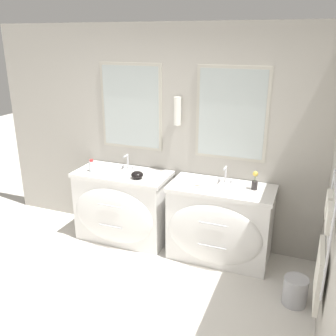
# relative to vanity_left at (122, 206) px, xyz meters

# --- Properties ---
(wall_back) EXTENTS (4.99, 0.17, 2.60)m
(wall_back) POSITION_rel_vanity_left_xyz_m (0.62, 0.36, 0.87)
(wall_back) COLOR #B2ADA3
(wall_back) RESTS_ON ground_plane
(vanity_left) EXTENTS (1.16, 0.64, 0.88)m
(vanity_left) POSITION_rel_vanity_left_xyz_m (0.00, 0.00, 0.00)
(vanity_left) COLOR white
(vanity_left) RESTS_ON ground_plane
(vanity_right) EXTENTS (1.16, 0.64, 0.88)m
(vanity_right) POSITION_rel_vanity_left_xyz_m (1.24, 0.00, 0.00)
(vanity_right) COLOR white
(vanity_right) RESTS_ON ground_plane
(faucet_left) EXTENTS (0.17, 0.12, 0.19)m
(faucet_left) POSITION_rel_vanity_left_xyz_m (-0.00, 0.18, 0.53)
(faucet_left) COLOR silver
(faucet_left) RESTS_ON vanity_left
(faucet_right) EXTENTS (0.17, 0.12, 0.19)m
(faucet_right) POSITION_rel_vanity_left_xyz_m (1.24, 0.18, 0.53)
(faucet_right) COLOR silver
(faucet_right) RESTS_ON vanity_right
(toiletry_bottle) EXTENTS (0.07, 0.07, 0.15)m
(toiletry_bottle) POSITION_rel_vanity_left_xyz_m (-0.37, -0.06, 0.51)
(toiletry_bottle) COLOR silver
(toiletry_bottle) RESTS_ON vanity_left
(amenity_bowl) EXTENTS (0.14, 0.14, 0.09)m
(amenity_bowl) POSITION_rel_vanity_left_xyz_m (0.26, -0.08, 0.48)
(amenity_bowl) COLOR black
(amenity_bowl) RESTS_ON vanity_left
(flower_vase) EXTENTS (0.06, 0.06, 0.21)m
(flower_vase) POSITION_rel_vanity_left_xyz_m (1.58, 0.08, 0.53)
(flower_vase) COLOR #332D2D
(flower_vase) RESTS_ON vanity_right
(soap_dish) EXTENTS (0.12, 0.08, 0.04)m
(soap_dish) POSITION_rel_vanity_left_xyz_m (1.00, -0.08, 0.46)
(soap_dish) COLOR white
(soap_dish) RESTS_ON vanity_right
(waste_bin) EXTENTS (0.23, 0.23, 0.28)m
(waste_bin) POSITION_rel_vanity_left_xyz_m (2.12, -0.51, -0.30)
(waste_bin) COLOR #B7B7BC
(waste_bin) RESTS_ON ground_plane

